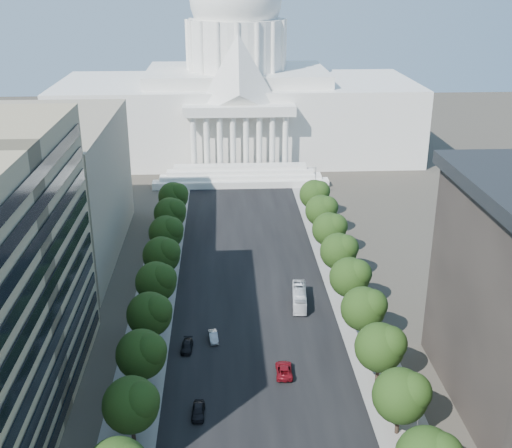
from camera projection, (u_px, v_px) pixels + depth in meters
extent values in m
cube|color=black|center=(249.00, 268.00, 137.83)|extent=(30.00, 260.00, 0.01)
cube|color=gray|center=(161.00, 270.00, 136.88)|extent=(8.00, 260.00, 0.02)
cube|color=gray|center=(337.00, 266.00, 138.78)|extent=(8.00, 260.00, 0.02)
cube|color=white|center=(237.00, 117.00, 221.51)|extent=(120.00, 50.00, 25.00)
cube|color=white|center=(237.00, 75.00, 216.20)|extent=(60.00, 40.00, 4.00)
cube|color=white|center=(239.00, 110.00, 193.50)|extent=(34.00, 8.00, 3.00)
cylinder|color=white|center=(236.00, 44.00, 212.53)|extent=(32.00, 32.00, 16.00)
ellipsoid|color=white|center=(236.00, 0.00, 207.40)|extent=(30.00, 30.00, 27.60)
cube|color=gray|center=(27.00, 191.00, 139.23)|extent=(38.00, 52.00, 30.00)
cylinder|color=#33261C|center=(133.00, 434.00, 86.23)|extent=(0.56, 0.56, 2.94)
sphere|color=black|center=(131.00, 405.00, 84.50)|extent=(7.60, 7.60, 7.60)
sphere|color=black|center=(140.00, 401.00, 83.45)|extent=(5.32, 5.32, 5.32)
cylinder|color=#33261C|center=(143.00, 381.00, 97.38)|extent=(0.56, 0.56, 2.94)
sphere|color=black|center=(141.00, 354.00, 95.65)|extent=(7.60, 7.60, 7.60)
sphere|color=black|center=(149.00, 350.00, 94.59)|extent=(5.32, 5.32, 5.32)
cylinder|color=#33261C|center=(151.00, 339.00, 108.52)|extent=(0.56, 0.56, 2.94)
sphere|color=black|center=(149.00, 314.00, 106.80)|extent=(7.60, 7.60, 7.60)
sphere|color=black|center=(156.00, 310.00, 105.74)|extent=(5.32, 5.32, 5.32)
cylinder|color=#33261C|center=(157.00, 304.00, 119.67)|extent=(0.56, 0.56, 2.94)
sphere|color=black|center=(156.00, 282.00, 117.95)|extent=(7.60, 7.60, 7.60)
sphere|color=black|center=(162.00, 278.00, 116.89)|extent=(5.32, 5.32, 5.32)
cylinder|color=#33261C|center=(163.00, 276.00, 130.82)|extent=(0.56, 0.56, 2.94)
sphere|color=black|center=(161.00, 255.00, 129.10)|extent=(7.60, 7.60, 7.60)
sphere|color=black|center=(167.00, 251.00, 128.04)|extent=(5.32, 5.32, 5.32)
cylinder|color=#33261C|center=(167.00, 252.00, 141.97)|extent=(0.56, 0.56, 2.94)
sphere|color=black|center=(166.00, 233.00, 140.25)|extent=(7.60, 7.60, 7.60)
sphere|color=black|center=(172.00, 229.00, 139.19)|extent=(5.32, 5.32, 5.32)
cylinder|color=#33261C|center=(171.00, 232.00, 153.12)|extent=(0.56, 0.56, 2.94)
sphere|color=black|center=(170.00, 213.00, 151.40)|extent=(7.60, 7.60, 7.60)
sphere|color=black|center=(175.00, 210.00, 150.34)|extent=(5.32, 5.32, 5.32)
cylinder|color=#33261C|center=(174.00, 214.00, 164.27)|extent=(0.56, 0.56, 2.94)
sphere|color=black|center=(173.00, 197.00, 162.55)|extent=(7.60, 7.60, 7.60)
sphere|color=black|center=(178.00, 193.00, 161.49)|extent=(5.32, 5.32, 5.32)
cylinder|color=#33261C|center=(397.00, 424.00, 88.02)|extent=(0.56, 0.56, 2.94)
sphere|color=black|center=(400.00, 396.00, 86.30)|extent=(7.60, 7.60, 7.60)
sphere|color=black|center=(412.00, 392.00, 85.24)|extent=(5.32, 5.32, 5.32)
cylinder|color=#33261C|center=(377.00, 373.00, 99.17)|extent=(0.56, 0.56, 2.94)
sphere|color=black|center=(379.00, 347.00, 97.45)|extent=(7.60, 7.60, 7.60)
sphere|color=black|center=(390.00, 343.00, 96.39)|extent=(5.32, 5.32, 5.32)
cylinder|color=#33261C|center=(361.00, 333.00, 110.32)|extent=(0.56, 0.56, 2.94)
sphere|color=black|center=(363.00, 309.00, 108.60)|extent=(7.60, 7.60, 7.60)
sphere|color=black|center=(372.00, 305.00, 107.54)|extent=(5.32, 5.32, 5.32)
cylinder|color=#33261C|center=(348.00, 300.00, 121.47)|extent=(0.56, 0.56, 2.94)
sphere|color=black|center=(350.00, 277.00, 119.75)|extent=(7.60, 7.60, 7.60)
sphere|color=black|center=(358.00, 273.00, 118.69)|extent=(5.32, 5.32, 5.32)
cylinder|color=#33261C|center=(337.00, 272.00, 132.62)|extent=(0.56, 0.56, 2.94)
sphere|color=black|center=(338.00, 251.00, 130.89)|extent=(7.60, 7.60, 7.60)
sphere|color=black|center=(346.00, 248.00, 129.84)|extent=(5.32, 5.32, 5.32)
cylinder|color=#33261C|center=(328.00, 249.00, 143.77)|extent=(0.56, 0.56, 2.94)
sphere|color=black|center=(329.00, 229.00, 142.04)|extent=(7.60, 7.60, 7.60)
sphere|color=black|center=(336.00, 226.00, 140.99)|extent=(5.32, 5.32, 5.32)
cylinder|color=#33261C|center=(320.00, 229.00, 154.91)|extent=(0.56, 0.56, 2.94)
sphere|color=black|center=(321.00, 211.00, 153.19)|extent=(7.60, 7.60, 7.60)
sphere|color=black|center=(327.00, 207.00, 152.13)|extent=(5.32, 5.32, 5.32)
cylinder|color=#33261C|center=(314.00, 212.00, 166.06)|extent=(0.56, 0.56, 2.94)
sphere|color=black|center=(314.00, 194.00, 164.34)|extent=(7.60, 7.60, 7.60)
sphere|color=black|center=(320.00, 191.00, 163.28)|extent=(5.32, 5.32, 5.32)
cylinder|color=gray|center=(419.00, 410.00, 86.11)|extent=(0.18, 0.18, 9.00)
cylinder|color=gray|center=(413.00, 383.00, 84.47)|extent=(2.40, 0.14, 0.14)
sphere|color=gray|center=(405.00, 384.00, 84.45)|extent=(0.44, 0.44, 0.44)
cylinder|color=gray|center=(377.00, 317.00, 109.33)|extent=(0.18, 0.18, 9.00)
cylinder|color=gray|center=(372.00, 295.00, 107.70)|extent=(2.40, 0.14, 0.14)
sphere|color=gray|center=(365.00, 295.00, 107.68)|extent=(0.44, 0.44, 0.44)
cylinder|color=gray|center=(349.00, 256.00, 132.56)|extent=(0.18, 0.18, 9.00)
cylinder|color=gray|center=(344.00, 237.00, 130.92)|extent=(2.40, 0.14, 0.14)
sphere|color=gray|center=(339.00, 238.00, 130.91)|extent=(0.44, 0.44, 0.44)
cylinder|color=gray|center=(330.00, 214.00, 155.79)|extent=(0.18, 0.18, 9.00)
cylinder|color=gray|center=(326.00, 197.00, 154.15)|extent=(2.40, 0.14, 0.14)
sphere|color=gray|center=(321.00, 198.00, 154.13)|extent=(0.44, 0.44, 0.44)
cylinder|color=gray|center=(315.00, 183.00, 179.01)|extent=(0.18, 0.18, 9.00)
cylinder|color=gray|center=(312.00, 168.00, 177.38)|extent=(2.40, 0.14, 0.14)
sphere|color=gray|center=(308.00, 168.00, 177.36)|extent=(0.44, 0.44, 0.44)
imported|color=black|center=(198.00, 411.00, 91.78)|extent=(1.97, 4.57, 1.54)
imported|color=#979A9E|center=(213.00, 337.00, 110.57)|extent=(1.95, 4.32, 1.37)
imported|color=maroon|center=(284.00, 370.00, 101.18)|extent=(2.76, 5.62, 1.54)
imported|color=black|center=(187.00, 346.00, 107.79)|extent=(2.13, 4.62, 1.31)
imported|color=white|center=(299.00, 297.00, 122.38)|extent=(3.44, 10.77, 2.95)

